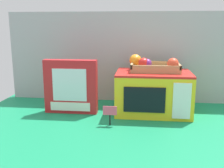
# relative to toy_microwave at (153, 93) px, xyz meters

# --- Properties ---
(ground_plane) EXTENTS (1.70, 1.70, 0.00)m
(ground_plane) POSITION_rel_toy_microwave_xyz_m (-0.14, -0.03, -0.12)
(ground_plane) COLOR #147A4C
(ground_plane) RESTS_ON ground
(display_back_panel) EXTENTS (1.61, 0.03, 0.58)m
(display_back_panel) POSITION_rel_toy_microwave_xyz_m (-0.14, 0.25, 0.17)
(display_back_panel) COLOR #A0A3A8
(display_back_panel) RESTS_ON ground
(toy_microwave) EXTENTS (0.42, 0.28, 0.24)m
(toy_microwave) POSITION_rel_toy_microwave_xyz_m (0.00, 0.00, 0.00)
(toy_microwave) COLOR yellow
(toy_microwave) RESTS_ON ground
(food_groups_crate) EXTENTS (0.28, 0.20, 0.09)m
(food_groups_crate) POSITION_rel_toy_microwave_xyz_m (-0.01, 0.03, 0.15)
(food_groups_crate) COLOR #A37F51
(food_groups_crate) RESTS_ON toy_microwave
(cookie_set_box) EXTENTS (0.30, 0.06, 0.31)m
(cookie_set_box) POSITION_rel_toy_microwave_xyz_m (-0.47, -0.05, 0.03)
(cookie_set_box) COLOR red
(cookie_set_box) RESTS_ON ground
(price_sign) EXTENTS (0.07, 0.01, 0.10)m
(price_sign) POSITION_rel_toy_microwave_xyz_m (-0.22, -0.23, -0.05)
(price_sign) COLOR black
(price_sign) RESTS_ON ground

